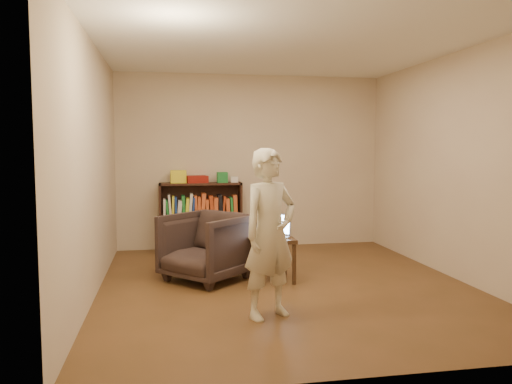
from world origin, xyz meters
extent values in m
plane|color=#4D3418|center=(0.00, 0.00, 0.00)|extent=(4.50, 4.50, 0.00)
plane|color=white|center=(0.00, 0.00, 2.60)|extent=(4.50, 4.50, 0.00)
plane|color=beige|center=(0.00, 2.25, 1.30)|extent=(4.00, 0.00, 4.00)
plane|color=beige|center=(-2.00, 0.00, 1.30)|extent=(0.00, 4.50, 4.50)
plane|color=beige|center=(2.00, 0.00, 1.30)|extent=(0.00, 4.50, 4.50)
cube|color=black|center=(-1.36, 2.08, 0.50)|extent=(0.03, 0.30, 1.00)
cube|color=black|center=(-0.19, 2.08, 0.50)|extent=(0.03, 0.30, 1.00)
cube|color=black|center=(-0.78, 2.22, 0.50)|extent=(1.20, 0.02, 1.00)
cube|color=black|center=(-0.78, 2.08, 0.01)|extent=(1.20, 0.30, 0.03)
cube|color=black|center=(-0.78, 2.08, 0.50)|extent=(1.14, 0.30, 0.03)
cube|color=black|center=(-0.78, 2.08, 0.98)|extent=(1.20, 0.30, 0.03)
cube|color=yellow|center=(-1.10, 2.11, 1.09)|extent=(0.23, 0.17, 0.18)
cube|color=maroon|center=(-0.83, 2.11, 1.05)|extent=(0.34, 0.28, 0.10)
cube|color=#1F7630|center=(-0.46, 2.08, 1.08)|extent=(0.15, 0.15, 0.15)
cube|color=silver|center=(-0.27, 2.10, 1.04)|extent=(0.11, 0.11, 0.08)
cube|color=tan|center=(0.14, 2.03, 0.47)|extent=(0.34, 0.34, 0.04)
cylinder|color=tan|center=(0.00, 1.90, 0.23)|extent=(0.03, 0.03, 0.45)
cylinder|color=tan|center=(0.27, 1.90, 0.23)|extent=(0.03, 0.03, 0.45)
cylinder|color=tan|center=(0.00, 2.16, 0.23)|extent=(0.03, 0.03, 0.45)
cylinder|color=tan|center=(0.27, 2.16, 0.23)|extent=(0.03, 0.03, 0.45)
imported|color=#302320|center=(-0.84, 0.40, 0.39)|extent=(1.18, 1.18, 0.77)
cube|color=black|center=(-0.11, 0.24, 0.48)|extent=(0.49, 0.49, 0.04)
cylinder|color=black|center=(-0.32, 0.03, 0.23)|extent=(0.04, 0.04, 0.45)
cylinder|color=black|center=(0.10, 0.03, 0.23)|extent=(0.04, 0.04, 0.45)
cylinder|color=black|center=(-0.32, 0.45, 0.23)|extent=(0.04, 0.04, 0.45)
cylinder|color=black|center=(0.10, 0.45, 0.23)|extent=(0.04, 0.04, 0.45)
cube|color=silver|center=(-0.12, 0.22, 0.51)|extent=(0.41, 0.44, 0.02)
cube|color=black|center=(-0.12, 0.22, 0.52)|extent=(0.28, 0.33, 0.00)
cube|color=silver|center=(0.00, 0.30, 0.64)|extent=(0.22, 0.31, 0.25)
cube|color=#B5DCFE|center=(0.00, 0.30, 0.64)|extent=(0.19, 0.27, 0.21)
imported|color=beige|center=(-0.38, -0.96, 0.75)|extent=(0.65, 0.57, 1.50)
camera|label=1|loc=(-1.28, -5.22, 1.50)|focal=35.00mm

